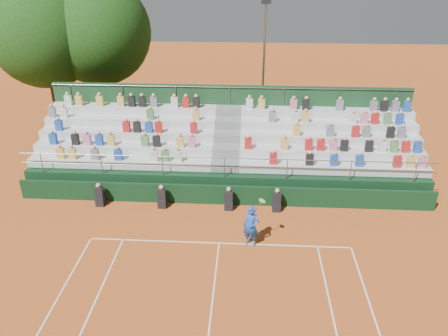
# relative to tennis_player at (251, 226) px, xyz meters

# --- Properties ---
(ground) EXTENTS (90.00, 90.00, 0.00)m
(ground) POSITION_rel_tennis_player_xyz_m (-1.33, 0.02, -0.92)
(ground) COLOR #BC561F
(ground) RESTS_ON ground
(courtside_wall) EXTENTS (20.00, 0.15, 1.00)m
(courtside_wall) POSITION_rel_tennis_player_xyz_m (-1.33, 3.22, -0.42)
(courtside_wall) COLOR black
(courtside_wall) RESTS_ON ground
(line_officials) EXTENTS (8.86, 0.40, 1.19)m
(line_officials) POSITION_rel_tennis_player_xyz_m (-2.84, 2.77, -0.45)
(line_officials) COLOR black
(line_officials) RESTS_ON ground
(grandstand) EXTENTS (20.00, 5.20, 4.40)m
(grandstand) POSITION_rel_tennis_player_xyz_m (-1.31, 6.46, 0.16)
(grandstand) COLOR black
(grandstand) RESTS_ON ground
(tennis_player) EXTENTS (0.91, 0.60, 2.22)m
(tennis_player) POSITION_rel_tennis_player_xyz_m (0.00, 0.00, 0.00)
(tennis_player) COLOR blue
(tennis_player) RESTS_ON ground
(tree_west) EXTENTS (6.85, 6.85, 9.92)m
(tree_west) POSITION_rel_tennis_player_xyz_m (-13.03, 12.31, 5.55)
(tree_west) COLOR #331E12
(tree_west) RESTS_ON ground
(tree_east) EXTENTS (6.72, 6.72, 9.79)m
(tree_east) POSITION_rel_tennis_player_xyz_m (-9.94, 13.18, 5.49)
(tree_east) COLOR #331E12
(tree_east) RESTS_ON ground
(floodlight_mast) EXTENTS (0.60, 0.25, 8.51)m
(floodlight_mast) POSITION_rel_tennis_player_xyz_m (0.66, 13.20, 4.01)
(floodlight_mast) COLOR gray
(floodlight_mast) RESTS_ON ground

